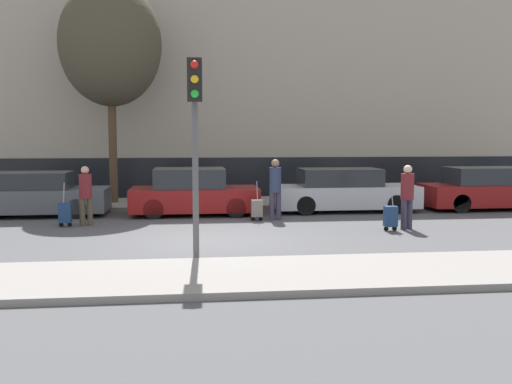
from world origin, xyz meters
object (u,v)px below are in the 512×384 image
parked_car_2 (343,191)px  trolley_right (391,216)px  trolley_center (257,208)px  pedestrian_right (407,193)px  pedestrian_left (86,192)px  parked_car_0 (37,195)px  parked_car_3 (489,190)px  pedestrian_center (275,185)px  parked_car_1 (193,193)px  traffic_light (195,119)px  parked_bicycle (341,190)px  bare_tree_near_crossing (110,44)px  trolley_left (65,213)px

parked_car_2 → trolley_right: parked_car_2 is taller
trolley_center → pedestrian_right: bearing=-27.8°
pedestrian_left → parked_car_0: bearing=114.0°
parked_car_3 → trolley_center: parked_car_3 is taller
parked_car_2 → pedestrian_right: (0.69, -3.71, 0.31)m
parked_car_3 → pedestrian_center: 7.64m
parked_car_1 → traffic_light: size_ratio=1.01×
parked_car_2 → parked_bicycle: (0.50, 2.06, -0.16)m
trolley_center → traffic_light: bearing=-108.9°
pedestrian_left → parked_car_2: bearing=-1.8°
bare_tree_near_crossing → trolley_right: bearing=-39.2°
trolley_center → traffic_light: (-1.81, -5.29, 2.41)m
parked_car_1 → bare_tree_near_crossing: (-2.76, 2.66, 4.91)m
parked_car_2 → parked_bicycle: 2.12m
pedestrian_left → pedestrian_center: bearing=-12.5°
parked_car_1 → bare_tree_near_crossing: bearing=136.1°
parked_car_3 → bare_tree_near_crossing: bearing=168.7°
parked_car_1 → bare_tree_near_crossing: size_ratio=0.52×
trolley_right → traffic_light: 6.39m
parked_car_1 → trolley_right: (5.04, -3.71, -0.29)m
parked_car_3 → trolley_left: 13.46m
bare_tree_near_crossing → trolley_left: bearing=-98.4°
pedestrian_left → trolley_center: pedestrian_left is taller
trolley_right → pedestrian_left: bearing=167.0°
trolley_left → parked_car_0: bearing=119.8°
traffic_light → bare_tree_near_crossing: bare_tree_near_crossing is taller
parked_car_0 → bare_tree_near_crossing: (2.01, 2.40, 4.95)m
pedestrian_left → trolley_right: pedestrian_left is taller
parked_car_2 → bare_tree_near_crossing: bare_tree_near_crossing is taller
parked_car_1 → parked_bicycle: (5.35, 2.27, -0.18)m
bare_tree_near_crossing → parked_bicycle: bearing=-2.8°
parked_car_3 → parked_bicycle: parked_car_3 is taller
traffic_light → bare_tree_near_crossing: size_ratio=0.51×
parked_bicycle → parked_car_1: bearing=-157.1°
parked_car_3 → pedestrian_center: (-7.46, -1.62, 0.36)m
parked_car_0 → traffic_light: size_ratio=1.08×
pedestrian_right → pedestrian_left: bearing=147.4°
parked_car_0 → bare_tree_near_crossing: 5.86m
trolley_right → bare_tree_near_crossing: bearing=140.8°
parked_car_1 → trolley_center: bearing=-40.3°
parked_car_0 → pedestrian_left: (1.84, -2.13, 0.28)m
trolley_left → parked_bicycle: bearing=26.0°
parked_car_2 → trolley_right: size_ratio=3.93×
pedestrian_right → trolley_right: size_ratio=1.43×
parked_car_1 → parked_car_3: size_ratio=0.88×
pedestrian_center → pedestrian_right: bearing=-39.1°
trolley_left → trolley_right: (8.50, -1.68, -0.01)m
parked_car_3 → trolley_left: parked_car_3 is taller
pedestrian_center → parked_car_3: bearing=5.7°
parked_car_2 → parked_car_3: 4.97m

